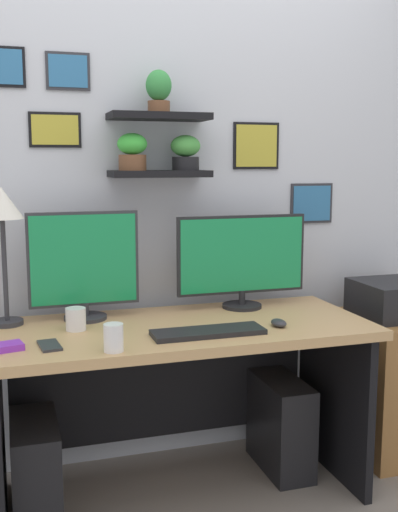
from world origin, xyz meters
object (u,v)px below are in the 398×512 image
object	(u,v)px
pen_cup	(114,338)
drawer_cabinet	(393,383)
cell_phone	(50,345)
printer	(397,299)
keyboard	(208,332)
desk_lamp	(2,215)
scissors_tray	(5,347)
monitor_right	(242,259)
computer_tower_right	(281,424)
coffee_mug	(76,319)
computer_tower_left	(36,472)
desk	(176,370)
monitor_left	(84,265)
computer_mouse	(279,323)

from	to	relation	value
pen_cup	drawer_cabinet	size ratio (longest dim) A/B	0.15
cell_phone	printer	distance (m)	1.67
keyboard	desk_lamp	size ratio (longest dim) A/B	0.78
desk_lamp	keyboard	bearing A→B (deg)	-27.23
keyboard	scissors_tray	world-z (taller)	scissors_tray
printer	pen_cup	bearing A→B (deg)	-164.98
desk_lamp	monitor_right	bearing A→B (deg)	0.26
computer_tower_right	cell_phone	bearing A→B (deg)	-166.80
scissors_tray	computer_tower_right	size ratio (longest dim) A/B	0.28
monitor_right	cell_phone	bearing A→B (deg)	-157.39
monitor_right	cell_phone	xyz separation A→B (m)	(-0.89, -0.37, -0.22)
scissors_tray	computer_tower_right	distance (m)	1.33
coffee_mug	scissors_tray	xyz separation A→B (m)	(-0.27, -0.20, -0.03)
scissors_tray	computer_tower_left	distance (m)	0.58
desk	coffee_mug	world-z (taller)	coffee_mug
desk	pen_cup	size ratio (longest dim) A/B	15.74
pen_cup	printer	xyz separation A→B (m)	(1.43, 0.38, -0.04)
desk	scissors_tray	xyz separation A→B (m)	(-0.68, -0.20, 0.22)
monitor_right	pen_cup	bearing A→B (deg)	-143.80
computer_tower_left	drawer_cabinet	bearing A→B (deg)	4.27
desk	cell_phone	size ratio (longest dim) A/B	11.24
computer_tower_right	printer	bearing A→B (deg)	1.60
desk	printer	world-z (taller)	printer
printer	desk_lamp	bearing A→B (deg)	176.67
keyboard	drawer_cabinet	xyz separation A→B (m)	(1.05, 0.28, -0.42)
desk_lamp	computer_tower_left	size ratio (longest dim) A/B	1.37
desk	coffee_mug	size ratio (longest dim) A/B	17.49
coffee_mug	scissors_tray	size ratio (longest dim) A/B	0.75
monitor_right	computer_tower_left	distance (m)	1.25
keyboard	pen_cup	distance (m)	0.40
coffee_mug	printer	distance (m)	1.53
monitor_left	scissors_tray	bearing A→B (deg)	-131.87
printer	computer_tower_right	world-z (taller)	printer
monitor_right	scissors_tray	bearing A→B (deg)	-160.65
monitor_right	computer_tower_left	xyz separation A→B (m)	(-0.95, -0.24, -0.77)
monitor_left	computer_tower_left	size ratio (longest dim) A/B	1.12
keyboard	coffee_mug	world-z (taller)	coffee_mug
monitor_left	coffee_mug	xyz separation A→B (m)	(-0.06, -0.17, -0.19)
drawer_cabinet	computer_tower_right	xyz separation A→B (m)	(-0.61, -0.02, -0.12)
desk_lamp	pen_cup	xyz separation A→B (m)	(0.36, -0.49, -0.40)
monitor_right	desk_lamp	bearing A→B (deg)	-179.74
desk_lamp	printer	distance (m)	1.85
monitor_right	drawer_cabinet	size ratio (longest dim) A/B	0.90
computer_mouse	desk_lamp	world-z (taller)	desk_lamp
keyboard	printer	xyz separation A→B (m)	(1.05, 0.28, 0.00)
computer_tower_left	computer_tower_right	bearing A→B (deg)	5.73
desk	computer_tower_right	distance (m)	0.60
cell_phone	computer_tower_left	distance (m)	0.57
monitor_left	computer_tower_left	xyz separation A→B (m)	(-0.24, -0.24, -0.78)
desk	desk_lamp	size ratio (longest dim) A/B	2.79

